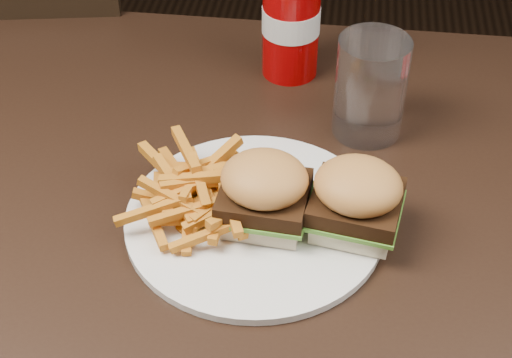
# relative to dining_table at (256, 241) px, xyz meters

# --- Properties ---
(dining_table) EXTENTS (1.20, 0.80, 0.04)m
(dining_table) POSITION_rel_dining_table_xyz_m (0.00, 0.00, 0.00)
(dining_table) COLOR black
(dining_table) RESTS_ON ground
(chair_far) EXTENTS (0.42, 0.42, 0.03)m
(chair_far) POSITION_rel_dining_table_xyz_m (-0.44, 0.53, -0.30)
(chair_far) COLOR black
(chair_far) RESTS_ON ground
(plate) EXTENTS (0.26, 0.26, 0.01)m
(plate) POSITION_rel_dining_table_xyz_m (-0.00, 0.01, 0.03)
(plate) COLOR white
(plate) RESTS_ON dining_table
(sandwich_half_a) EXTENTS (0.08, 0.08, 0.02)m
(sandwich_half_a) POSITION_rel_dining_table_xyz_m (0.01, 0.00, 0.04)
(sandwich_half_a) COLOR beige
(sandwich_half_a) RESTS_ON plate
(sandwich_half_b) EXTENTS (0.09, 0.08, 0.02)m
(sandwich_half_b) POSITION_rel_dining_table_xyz_m (0.10, 0.00, 0.04)
(sandwich_half_b) COLOR beige
(sandwich_half_b) RESTS_ON plate
(fries_pile) EXTENTS (0.13, 0.13, 0.05)m
(fries_pile) POSITION_rel_dining_table_xyz_m (-0.05, 0.01, 0.05)
(fries_pile) COLOR #D36410
(fries_pile) RESTS_ON plate
(ketchup_bottle) EXTENTS (0.08, 0.08, 0.14)m
(ketchup_bottle) POSITION_rel_dining_table_xyz_m (0.01, 0.28, 0.08)
(ketchup_bottle) COLOR #990304
(ketchup_bottle) RESTS_ON dining_table
(tumbler) EXTENTS (0.10, 0.10, 0.12)m
(tumbler) POSITION_rel_dining_table_xyz_m (0.10, 0.17, 0.08)
(tumbler) COLOR white
(tumbler) RESTS_ON dining_table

